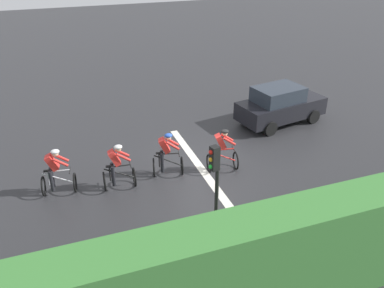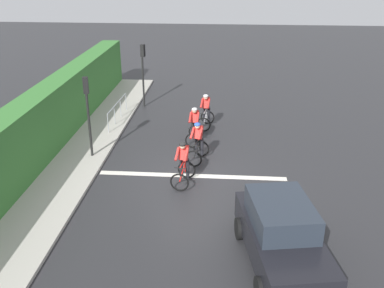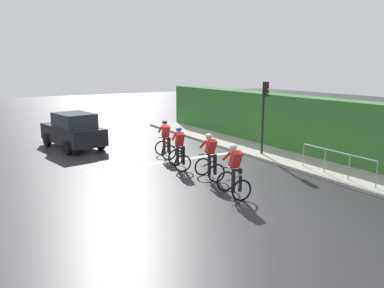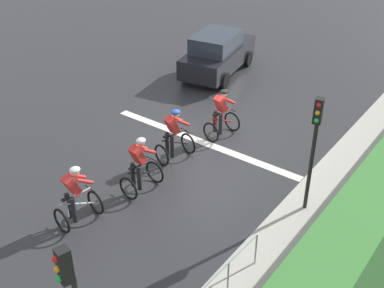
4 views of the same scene
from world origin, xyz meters
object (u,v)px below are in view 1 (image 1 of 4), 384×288
Objects in this scene: cyclist_second at (117,168)px; traffic_light_near_crossing at (215,185)px; car_black at (280,105)px; pedestrian_railing_kerbside at (53,267)px; cyclist_mid at (166,156)px; cyclist_lead at (56,173)px; cyclist_fourth at (222,151)px.

traffic_light_near_crossing is at bearing -155.74° from cyclist_second.
car_black is 12.32m from pedestrian_railing_kerbside.
car_black is at bearing -70.43° from cyclist_second.
traffic_light_near_crossing reaches higher than cyclist_mid.
traffic_light_near_crossing reaches higher than pedestrian_railing_kerbside.
cyclist_lead is 0.50× the size of traffic_light_near_crossing.
cyclist_second is (-0.39, -1.96, 0.00)m from cyclist_lead.
traffic_light_near_crossing reaches higher than cyclist_lead.
cyclist_lead is 6.00m from traffic_light_near_crossing.
car_black reaches higher than cyclist_second.
cyclist_second is at bearing 24.26° from traffic_light_near_crossing.
cyclist_fourth is at bearing -26.63° from traffic_light_near_crossing.
cyclist_lead and cyclist_second have the same top height.
car_black is at bearing -67.32° from cyclist_mid.
pedestrian_railing_kerbside is at bearing 149.92° from cyclist_second.
pedestrian_railing_kerbside is at bearing 123.42° from car_black.
cyclist_lead is 0.38× the size of car_black.
cyclist_mid is (0.26, -1.81, 0.00)m from cyclist_second.
car_black is (2.97, -4.21, 0.08)m from cyclist_fourth.
cyclist_second is 4.56m from pedestrian_railing_kerbside.
cyclist_mid is 0.38× the size of car_black.
traffic_light_near_crossing is at bearing -179.80° from cyclist_mid.
traffic_light_near_crossing is (-4.43, -3.79, 1.43)m from cyclist_lead.
traffic_light_near_crossing is at bearing 138.12° from car_black.
cyclist_lead and cyclist_fourth have the same top height.
pedestrian_railing_kerbside is (-6.79, 10.28, -0.09)m from car_black.
traffic_light_near_crossing is 4.35m from pedestrian_railing_kerbside.
cyclist_lead and cyclist_mid have the same top height.
pedestrian_railing_kerbside is at bearing 88.56° from traffic_light_near_crossing.
cyclist_second is 4.66m from traffic_light_near_crossing.
cyclist_second is at bearing -30.08° from pedestrian_railing_kerbside.
cyclist_lead is at bearing 40.51° from traffic_light_near_crossing.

